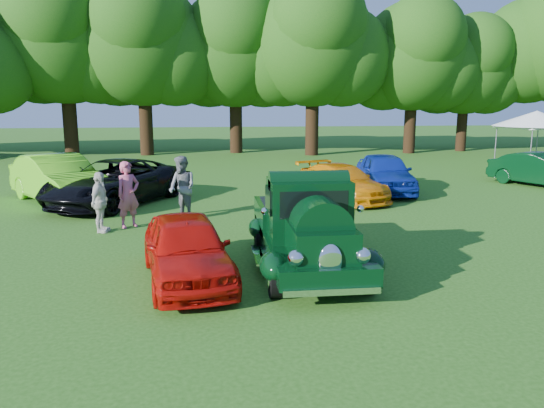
{
  "coord_description": "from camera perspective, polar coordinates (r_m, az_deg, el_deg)",
  "views": [
    {
      "loc": [
        -1.61,
        -10.81,
        3.56
      ],
      "look_at": [
        -0.13,
        1.55,
        1.1
      ],
      "focal_mm": 35.0,
      "sensor_mm": 36.0,
      "label": 1
    }
  ],
  "objects": [
    {
      "name": "red_convertible",
      "position": [
        10.65,
        -9.15,
        -4.74
      ],
      "size": [
        2.18,
        4.11,
        1.33
      ],
      "primitive_type": "imported",
      "rotation": [
        0.0,
        0.0,
        0.16
      ],
      "color": "#AB0C07",
      "rests_on": "ground"
    },
    {
      "name": "back_car_lime",
      "position": [
        19.99,
        -21.99,
        2.53
      ],
      "size": [
        4.41,
        5.13,
        1.67
      ],
      "primitive_type": "imported",
      "rotation": [
        0.0,
        0.0,
        0.63
      ],
      "color": "#54BC19",
      "rests_on": "ground"
    },
    {
      "name": "spectator_grey",
      "position": [
        16.22,
        -9.63,
        1.77
      ],
      "size": [
        1.14,
        1.17,
        1.9
      ],
      "primitive_type": "imported",
      "rotation": [
        0.0,
        0.0,
        -0.91
      ],
      "color": "slate",
      "rests_on": "ground"
    },
    {
      "name": "tree_line",
      "position": [
        35.26,
        -3.45,
        16.21
      ],
      "size": [
        62.73,
        10.39,
        11.53
      ],
      "color": "black",
      "rests_on": "ground"
    },
    {
      "name": "spectator_pink",
      "position": [
        15.41,
        -15.2,
        0.98
      ],
      "size": [
        0.81,
        0.78,
        1.87
      ],
      "primitive_type": "imported",
      "rotation": [
        0.0,
        0.0,
        0.67
      ],
      "color": "#BC4D6E",
      "rests_on": "ground"
    },
    {
      "name": "back_car_blue",
      "position": [
        21.06,
        12.04,
        3.29
      ],
      "size": [
        2.27,
        4.62,
        1.52
      ],
      "primitive_type": "imported",
      "rotation": [
        0.0,
        0.0,
        -0.11
      ],
      "color": "navy",
      "rests_on": "ground"
    },
    {
      "name": "ground",
      "position": [
        11.5,
        1.59,
        -6.86
      ],
      "size": [
        120.0,
        120.0,
        0.0
      ],
      "primitive_type": "plane",
      "color": "#215213",
      "rests_on": "ground"
    },
    {
      "name": "spectator_white",
      "position": [
        15.05,
        -18.01,
        0.17
      ],
      "size": [
        0.57,
        1.03,
        1.66
      ],
      "primitive_type": "imported",
      "rotation": [
        0.0,
        0.0,
        1.39
      ],
      "color": "beige",
      "rests_on": "ground"
    },
    {
      "name": "back_car_black",
      "position": [
        18.98,
        -16.7,
        2.24
      ],
      "size": [
        4.89,
        6.05,
        1.53
      ],
      "primitive_type": "imported",
      "rotation": [
        0.0,
        0.0,
        -0.51
      ],
      "color": "black",
      "rests_on": "ground"
    },
    {
      "name": "back_car_green",
      "position": [
        24.74,
        26.96,
        3.3
      ],
      "size": [
        3.19,
        4.38,
        1.38
      ],
      "primitive_type": "imported",
      "rotation": [
        0.0,
        0.0,
        0.47
      ],
      "color": "black",
      "rests_on": "ground"
    },
    {
      "name": "canopy_tent",
      "position": [
        28.96,
        26.58,
        8.18
      ],
      "size": [
        4.55,
        4.55,
        3.02
      ],
      "rotation": [
        0.0,
        0.0,
        0.14
      ],
      "color": "white",
      "rests_on": "ground"
    },
    {
      "name": "hero_pickup",
      "position": [
        11.33,
        3.68,
        -2.72
      ],
      "size": [
        2.32,
        4.98,
        1.95
      ],
      "color": "black",
      "rests_on": "ground"
    },
    {
      "name": "back_car_orange",
      "position": [
        19.26,
        7.54,
        2.33
      ],
      "size": [
        3.12,
        4.67,
        1.26
      ],
      "primitive_type": "imported",
      "rotation": [
        0.0,
        0.0,
        0.35
      ],
      "color": "orange",
      "rests_on": "ground"
    }
  ]
}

